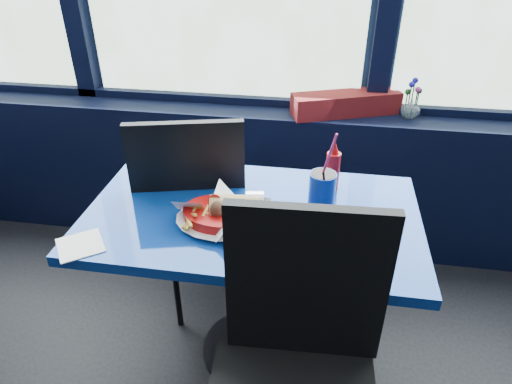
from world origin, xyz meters
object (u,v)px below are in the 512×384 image
(chair_near_back, at_px, (207,205))
(ketchup_bottle, at_px, (333,168))
(near_table, at_px, (252,251))
(flower_vase, at_px, (411,106))
(soda_cup, at_px, (322,192))
(planter_box, at_px, (346,104))
(chair_near_front, at_px, (296,368))
(food_basket, at_px, (224,213))

(chair_near_back, bearing_deg, ketchup_bottle, 161.73)
(near_table, xyz_separation_m, flower_vase, (0.65, 0.88, 0.29))
(near_table, relative_size, soda_cup, 3.73)
(planter_box, bearing_deg, chair_near_back, -153.63)
(chair_near_back, relative_size, ketchup_bottle, 5.07)
(chair_near_back, relative_size, planter_box, 1.89)
(flower_vase, bearing_deg, chair_near_front, -107.23)
(chair_near_back, xyz_separation_m, food_basket, (0.15, -0.33, 0.20))
(flower_vase, relative_size, ketchup_bottle, 0.98)
(planter_box, distance_m, food_basket, 1.04)
(food_basket, height_order, ketchup_bottle, ketchup_bottle)
(planter_box, bearing_deg, ketchup_bottle, -115.71)
(chair_near_back, distance_m, planter_box, 0.89)
(near_table, distance_m, planter_box, 0.98)
(chair_near_back, relative_size, flower_vase, 5.19)
(food_basket, distance_m, ketchup_bottle, 0.47)
(flower_vase, bearing_deg, food_basket, -127.53)
(chair_near_front, bearing_deg, planter_box, 82.45)
(near_table, height_order, ketchup_bottle, ketchup_bottle)
(food_basket, bearing_deg, planter_box, 83.34)
(flower_vase, bearing_deg, soda_cup, -115.99)
(ketchup_bottle, bearing_deg, chair_near_back, 175.78)
(planter_box, bearing_deg, food_basket, -134.80)
(chair_near_front, xyz_separation_m, flower_vase, (0.44, 1.40, 0.26))
(chair_near_front, bearing_deg, soda_cup, 84.13)
(near_table, distance_m, ketchup_bottle, 0.44)
(chair_near_front, relative_size, food_basket, 3.10)
(food_basket, bearing_deg, near_table, 58.06)
(chair_near_back, height_order, ketchup_bottle, chair_near_back)
(near_table, distance_m, flower_vase, 1.13)
(near_table, height_order, planter_box, planter_box)
(near_table, height_order, soda_cup, soda_cup)
(ketchup_bottle, xyz_separation_m, soda_cup, (-0.03, -0.16, -0.01))
(flower_vase, xyz_separation_m, ketchup_bottle, (-0.37, -0.67, -0.02))
(flower_vase, distance_m, ketchup_bottle, 0.76)
(food_basket, bearing_deg, chair_near_front, -39.35)
(near_table, bearing_deg, chair_near_back, 133.62)
(chair_near_back, height_order, flower_vase, chair_near_back)
(flower_vase, height_order, food_basket, flower_vase)
(chair_near_front, distance_m, ketchup_bottle, 0.78)
(chair_near_back, distance_m, ketchup_bottle, 0.58)
(chair_near_front, bearing_deg, near_table, 109.36)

